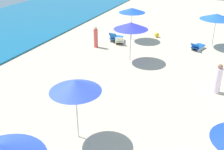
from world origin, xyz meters
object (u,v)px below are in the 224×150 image
object	(u,v)px
beachgoer_0	(96,37)
lounge_chair_2_0	(198,46)
umbrella_4	(131,26)
umbrella_6	(75,86)
umbrella_2	(217,16)
beachgoer_2	(218,80)
beach_ball_0	(157,35)
lounge_chair_3_1	(116,38)
umbrella_3	(132,10)
lounge_chair_3_0	(120,40)

from	to	relation	value
beachgoer_0	lounge_chair_2_0	bearing A→B (deg)	-124.88
umbrella_4	umbrella_6	distance (m)	8.47
umbrella_2	beachgoer_2	world-z (taller)	umbrella_2
umbrella_6	beachgoer_0	size ratio (longest dim) A/B	1.60
umbrella_6	beach_ball_0	xyz separation A→B (m)	(13.89, 0.52, -2.12)
umbrella_6	beachgoer_2	distance (m)	7.82
beachgoer_2	beachgoer_0	bearing A→B (deg)	-116.36
umbrella_2	umbrella_6	world-z (taller)	umbrella_6
lounge_chair_3_1	umbrella_4	size ratio (longest dim) A/B	0.51
umbrella_3	lounge_chair_3_1	size ratio (longest dim) A/B	1.94
lounge_chair_3_1	beach_ball_0	world-z (taller)	lounge_chair_3_1
lounge_chair_2_0	umbrella_3	size ratio (longest dim) A/B	0.58
umbrella_2	beachgoer_0	bearing A→B (deg)	115.07
umbrella_2	lounge_chair_2_0	bearing A→B (deg)	143.32
umbrella_3	umbrella_2	bearing A→B (deg)	-81.72
umbrella_3	beach_ball_0	world-z (taller)	umbrella_3
lounge_chair_3_1	beach_ball_0	xyz separation A→B (m)	(2.34, -2.69, -0.11)
beachgoer_2	beach_ball_0	world-z (taller)	beachgoer_2
umbrella_3	umbrella_4	xyz separation A→B (m)	(-4.12, -1.39, -0.02)
lounge_chair_3_1	umbrella_4	xyz separation A→B (m)	(-3.13, -2.34, 2.01)
umbrella_4	umbrella_6	bearing A→B (deg)	-174.07
umbrella_4	beachgoer_2	world-z (taller)	umbrella_4
lounge_chair_3_0	lounge_chair_3_1	distance (m)	0.49
lounge_chair_3_0	beachgoer_2	distance (m)	9.24
umbrella_2	lounge_chair_3_0	xyz separation A→B (m)	(-2.12, 6.66, -2.02)
lounge_chair_2_0	lounge_chair_3_1	distance (m)	6.22
lounge_chair_3_1	beach_ball_0	bearing A→B (deg)	-130.44
beach_ball_0	umbrella_4	bearing A→B (deg)	176.29
umbrella_3	beach_ball_0	xyz separation A→B (m)	(1.34, -1.74, -2.14)
umbrella_2	umbrella_6	bearing A→B (deg)	163.90
umbrella_3	lounge_chair_3_0	bearing A→B (deg)	157.13
lounge_chair_3_1	umbrella_6	world-z (taller)	umbrella_6
umbrella_4	umbrella_6	world-z (taller)	umbrella_6
lounge_chair_3_0	beachgoer_2	size ratio (longest dim) A/B	0.93
lounge_chair_3_1	beachgoer_0	bearing A→B (deg)	73.95
lounge_chair_3_1	lounge_chair_2_0	bearing A→B (deg)	-165.29
lounge_chair_2_0	umbrella_3	distance (m)	5.65
lounge_chair_2_0	umbrella_6	xyz separation A→B (m)	(-12.22, 2.97, 2.08)
umbrella_4	beachgoer_0	xyz separation A→B (m)	(1.31, 3.17, -1.56)
lounge_chair_3_0	beach_ball_0	size ratio (longest dim) A/B	3.89
umbrella_2	beachgoer_2	distance (m)	7.63
umbrella_2	beachgoer_2	size ratio (longest dim) A/B	1.52
lounge_chair_2_0	lounge_chair_3_1	world-z (taller)	lounge_chair_3_1
beach_ball_0	beachgoer_0	bearing A→B (deg)	139.69
beach_ball_0	lounge_chair_2_0	bearing A→B (deg)	-115.67
lounge_chair_3_1	beachgoer_2	size ratio (longest dim) A/B	0.81
lounge_chair_3_0	umbrella_6	xyz separation A→B (m)	(-11.33, -2.78, 2.09)
umbrella_4	beachgoer_2	size ratio (longest dim) A/B	1.58
lounge_chair_3_0	lounge_chair_3_1	world-z (taller)	lounge_chair_3_1
lounge_chair_2_0	umbrella_3	world-z (taller)	umbrella_3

